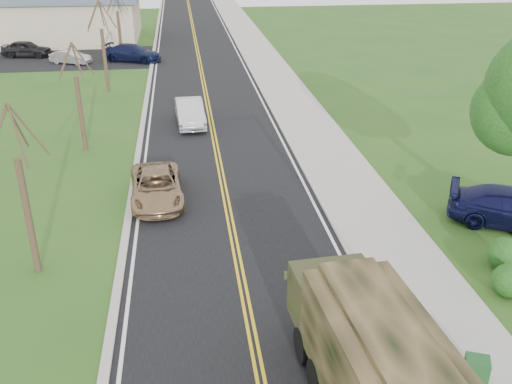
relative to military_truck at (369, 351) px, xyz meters
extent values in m
cube|color=black|center=(-2.40, 37.61, -1.85)|extent=(8.00, 120.00, 0.01)
cube|color=#9E998E|center=(1.75, 37.61, -1.80)|extent=(0.30, 120.00, 0.12)
cube|color=#9E998E|center=(3.50, 37.61, -1.81)|extent=(3.20, 120.00, 0.10)
cube|color=#9E998E|center=(-6.55, 37.61, -1.81)|extent=(0.30, 120.00, 0.10)
cylinder|color=#38281C|center=(-9.40, 7.61, 0.24)|extent=(0.24, 0.24, 4.20)
cylinder|color=#38281C|center=(-8.92, 7.74, 3.27)|extent=(1.01, 0.33, 1.90)
cylinder|color=#38281C|center=(-9.36, 8.23, 3.19)|extent=(0.13, 1.29, 1.74)
cylinder|color=#38281C|center=(-9.13, 7.20, 3.27)|extent=(0.58, 0.90, 1.90)
cylinder|color=#38281C|center=(-9.40, 19.61, 0.12)|extent=(0.24, 0.24, 3.96)
cylinder|color=#38281C|center=(-8.95, 19.73, 2.98)|extent=(0.96, 0.32, 1.79)
cylinder|color=#38281C|center=(-9.37, 20.19, 2.91)|extent=(0.12, 1.22, 1.65)
cylinder|color=#38281C|center=(-9.83, 19.78, 2.98)|extent=(0.93, 0.41, 1.79)
cylinder|color=#38281C|center=(-9.76, 19.16, 2.91)|extent=(0.75, 0.99, 1.67)
cylinder|color=#38281C|center=(-9.14, 19.22, 2.98)|extent=(0.55, 0.85, 1.80)
cylinder|color=#38281C|center=(-9.40, 31.61, 0.36)|extent=(0.24, 0.24, 4.44)
cylinder|color=#38281C|center=(-8.89, 31.75, 3.57)|extent=(1.07, 0.35, 2.00)
cylinder|color=#38281C|center=(-9.36, 32.26, 3.48)|extent=(0.13, 1.36, 1.84)
cylinder|color=#38281C|center=(-9.88, 31.80, 3.57)|extent=(1.03, 0.46, 2.00)
cylinder|color=#38281C|center=(-9.81, 31.11, 3.48)|extent=(0.83, 1.10, 1.87)
cylinder|color=#38281C|center=(-9.11, 31.18, 3.57)|extent=(0.61, 0.95, 2.01)
cylinder|color=#38281C|center=(-9.40, 43.61, 0.18)|extent=(0.24, 0.24, 4.08)
cylinder|color=#38281C|center=(-8.93, 43.74, 3.13)|extent=(0.99, 0.33, 1.84)
cylinder|color=#38281C|center=(-9.37, 44.21, 3.05)|extent=(0.13, 1.25, 1.69)
cylinder|color=#38281C|center=(-9.84, 43.78, 3.13)|extent=(0.95, 0.42, 1.85)
cylinder|color=#38281C|center=(-9.77, 43.15, 3.05)|extent=(0.77, 1.02, 1.72)
cylinder|color=#38281C|center=(-9.14, 43.21, 3.13)|extent=(0.57, 0.88, 1.85)
cube|color=tan|center=(-18.40, 53.61, 0.24)|extent=(20.00, 12.00, 4.20)
cube|color=black|center=(-12.40, 43.61, -1.85)|extent=(18.00, 10.00, 0.02)
cylinder|color=black|center=(-1.02, 0.68, -1.35)|extent=(0.40, 1.03, 1.01)
cylinder|color=black|center=(0.91, 0.82, -1.35)|extent=(0.40, 1.03, 1.01)
cylinder|color=black|center=(-1.11, 1.96, -1.35)|extent=(0.40, 1.03, 1.01)
cylinder|color=black|center=(0.81, 2.10, -1.35)|extent=(0.40, 1.03, 1.01)
cube|color=#373A1F|center=(-0.01, 0.20, -0.89)|extent=(2.68, 6.58, 0.32)
cube|color=#373A1F|center=(-0.19, 2.54, -0.11)|extent=(2.33, 1.91, 1.29)
cube|color=black|center=(-0.25, 3.36, 0.07)|extent=(2.02, 0.22, 0.64)
cube|color=black|center=(0.04, -0.58, 0.30)|extent=(2.65, 5.03, 1.84)
cube|color=black|center=(0.04, -0.58, 1.27)|extent=(1.83, 4.97, 0.23)
imported|color=#987856|center=(-5.39, 12.80, -1.19)|extent=(2.46, 4.88, 1.32)
imported|color=silver|center=(-3.67, 23.22, -1.11)|extent=(1.85, 4.61, 1.49)
cube|color=#1C4E22|center=(3.11, 0.40, -1.36)|extent=(0.75, 0.69, 0.80)
imported|color=black|center=(-17.98, 44.82, -1.11)|extent=(4.63, 2.53, 1.49)
imported|color=#AFAFB4|center=(-13.56, 41.42, -1.27)|extent=(3.77, 2.61, 1.18)
imported|color=#0D1433|center=(-8.23, 41.66, -1.11)|extent=(5.55, 3.90, 1.49)
camera|label=1|loc=(-4.04, -10.16, 9.12)|focal=40.00mm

